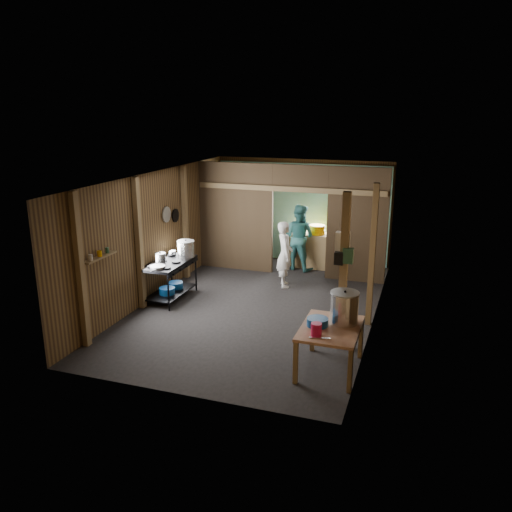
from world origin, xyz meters
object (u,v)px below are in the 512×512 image
(stove_pot_large, at_px, (186,249))
(cook, at_px, (285,254))
(gas_range, at_px, (170,280))
(stock_pot, at_px, (344,308))
(pink_bucket, at_px, (316,329))
(prep_table, at_px, (330,349))
(yellow_tub, at_px, (317,230))

(stove_pot_large, relative_size, cook, 0.25)
(gas_range, distance_m, cook, 2.56)
(stock_pot, xyz_separation_m, pink_bucket, (-0.30, -0.58, -0.14))
(prep_table, bearing_deg, gas_range, 152.27)
(gas_range, bearing_deg, pink_bucket, -32.89)
(stove_pot_large, relative_size, yellow_tub, 0.93)
(pink_bucket, relative_size, cook, 0.13)
(stove_pot_large, bearing_deg, cook, 30.12)
(yellow_tub, relative_size, cook, 0.27)
(stock_pot, xyz_separation_m, cook, (-1.83, 3.25, -0.21))
(stove_pot_large, height_order, stock_pot, stock_pot)
(gas_range, xyz_separation_m, prep_table, (3.71, -1.95, -0.05))
(stove_pot_large, distance_m, cook, 2.16)
(cook, bearing_deg, prep_table, -177.10)
(prep_table, xyz_separation_m, stock_pot, (0.15, 0.22, 0.59))
(pink_bucket, xyz_separation_m, yellow_tub, (-1.17, 5.45, 0.16))
(prep_table, bearing_deg, stove_pot_large, 145.91)
(gas_range, distance_m, prep_table, 4.19)
(gas_range, relative_size, stock_pot, 2.66)
(stove_pot_large, height_order, cook, cook)
(gas_range, relative_size, pink_bucket, 7.25)
(prep_table, height_order, stock_pot, stock_pot)
(gas_range, height_order, prep_table, gas_range)
(stock_pot, distance_m, yellow_tub, 5.09)
(yellow_tub, distance_m, cook, 1.67)
(gas_range, bearing_deg, stove_pot_large, 69.13)
(pink_bucket, distance_m, yellow_tub, 5.57)
(prep_table, distance_m, stove_pot_large, 4.32)
(stove_pot_large, relative_size, pink_bucket, 1.96)
(yellow_tub, bearing_deg, prep_table, -75.51)
(gas_range, distance_m, yellow_tub, 3.99)
(gas_range, distance_m, stove_pot_large, 0.74)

